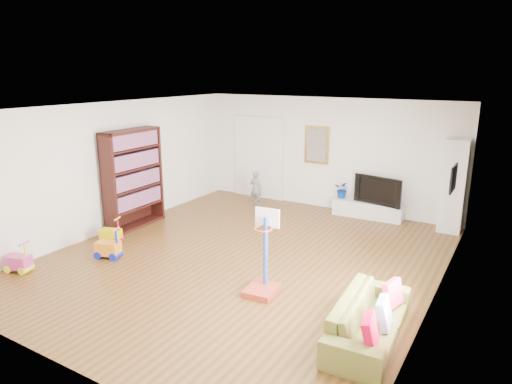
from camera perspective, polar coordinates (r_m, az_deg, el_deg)
The scene contains 25 objects.
floor at distance 8.42m, azimuth -1.41°, elevation -8.19°, with size 6.50×7.50×0.00m, color brown.
ceiling at distance 7.77m, azimuth -1.54°, elevation 10.45°, with size 6.50×7.50×0.00m, color white.
wall_back at distance 11.26m, azimuth 8.82°, elevation 4.76°, with size 6.50×0.00×2.70m, color white.
wall_front at distance 5.37m, azimuth -23.63°, elevation -7.75°, with size 6.50×0.00×2.70m, color silver.
wall_left at distance 10.07m, azimuth -17.33°, elevation 3.05°, with size 0.00×7.50×2.70m, color beige.
wall_right at distance 6.88m, azimuth 22.07°, elevation -2.71°, with size 0.00×7.50×2.70m, color white.
navy_accent at distance 8.12m, azimuth 23.94°, elevation 3.31°, with size 0.01×3.20×1.70m, color black.
olive_wainscot at distance 8.47m, azimuth 22.98°, elevation -5.66°, with size 0.01×3.20×1.00m, color brown.
doorway at distance 12.11m, azimuth 0.34°, elevation 4.20°, with size 1.45×0.06×2.10m, color white.
painting_back at distance 11.29m, azimuth 7.61°, elevation 5.86°, with size 0.62×0.06×0.92m, color gold.
artwork_right at distance 8.38m, azimuth 23.47°, elevation 1.59°, with size 0.04×0.56×0.46m, color #7F3F8C.
media_console at distance 10.89m, azimuth 13.80°, elevation -2.15°, with size 1.60×0.40×0.37m, color silver.
tall_cabinet at distance 10.32m, azimuth 23.48°, elevation 0.68°, with size 0.46×0.46×1.97m, color white.
bookshelf at distance 10.12m, azimuth -15.10°, elevation 1.58°, with size 0.38×1.45×2.12m, color black.
sofa at distance 6.15m, azimuth 13.95°, elevation -15.13°, with size 1.87×0.73×0.54m, color brown.
basketball_hoop at distance 6.89m, azimuth 0.71°, elevation -7.68°, with size 0.45×0.55×1.32m, color #AD3826.
ride_on_yellow at distance 9.45m, azimuth -17.74°, elevation -4.58°, with size 0.40×0.24×0.53m, color #DED500.
ride_on_orange at distance 8.73m, azimuth -18.06°, elevation -6.08°, with size 0.43×0.26×0.57m, color orange.
ride_on_pink at distance 8.75m, azimuth -27.64°, elevation -7.18°, with size 0.40×0.25×0.54m, color #CD3891.
child at distance 11.43m, azimuth -0.01°, elevation 0.44°, with size 0.33×0.21×0.89m, color slate.
tv at distance 10.68m, azimuth 15.20°, elevation 0.27°, with size 1.13×0.15×0.65m, color black.
vase_plant at distance 11.01m, azimuth 10.78°, elevation 0.33°, with size 0.37×0.32×0.41m, color navy.
pillow_left at distance 5.57m, azimuth 14.11°, elevation -16.67°, with size 0.10×0.38×0.38m, color red.
pillow_center at distance 6.00m, azimuth 15.75°, elevation -14.33°, with size 0.10×0.36×0.36m, color silver.
pillow_right at distance 6.50m, azimuth 16.75°, elevation -12.02°, with size 0.09×0.34×0.34m, color #CD2B51.
Camera 1 is at (4.15, -6.53, 3.31)m, focal length 32.00 mm.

